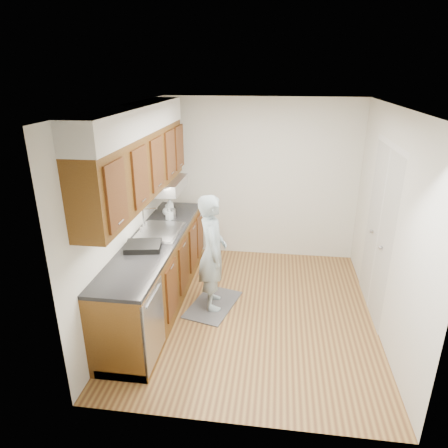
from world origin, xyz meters
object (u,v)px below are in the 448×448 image
soap_bottle_b (169,214)px  soap_bottle_c (167,210)px  soap_bottle_a (170,206)px  person (212,245)px  steel_can (173,214)px  dish_rack (143,246)px

soap_bottle_b → soap_bottle_c: 0.19m
soap_bottle_a → soap_bottle_b: (0.03, -0.15, -0.05)m
person → soap_bottle_c: bearing=33.5°
soap_bottle_b → steel_can: (0.03, 0.07, -0.02)m
soap_bottle_a → soap_bottle_b: size_ratio=1.62×
soap_bottle_c → dish_rack: size_ratio=0.41×
soap_bottle_a → dish_rack: (-0.03, -1.11, -0.11)m
dish_rack → soap_bottle_a: bearing=77.6°
soap_bottle_a → steel_can: soap_bottle_a is taller
person → soap_bottle_a: size_ratio=6.03×
person → soap_bottle_a: (-0.71, 0.72, 0.22)m
steel_can → soap_bottle_a: bearing=125.6°
soap_bottle_a → soap_bottle_b: bearing=-80.6°
steel_can → dish_rack: 1.04m
person → dish_rack: 0.84m
soap_bottle_a → dish_rack: size_ratio=0.70×
steel_can → dish_rack: size_ratio=0.33×
soap_bottle_a → soap_bottle_c: soap_bottle_a is taller
soap_bottle_b → dish_rack: (-0.05, -0.96, -0.05)m
person → steel_can: size_ratio=12.69×
person → soap_bottle_b: (-0.69, 0.57, 0.17)m
soap_bottle_a → steel_can: 0.12m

